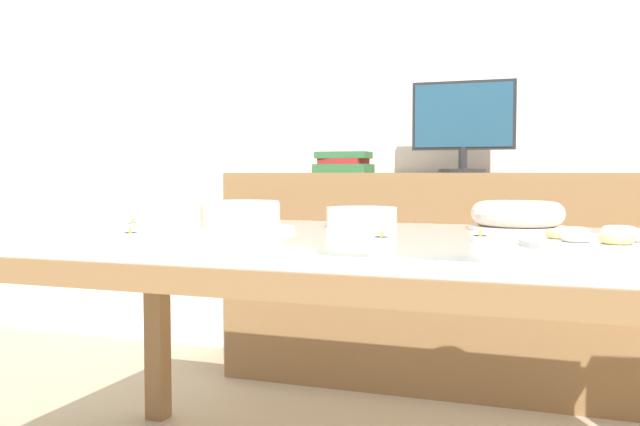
# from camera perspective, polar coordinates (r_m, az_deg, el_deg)

# --- Properties ---
(wall_back) EXTENTS (8.00, 0.10, 2.60)m
(wall_back) POSITION_cam_1_polar(r_m,az_deg,el_deg) (3.35, 9.75, 10.05)
(wall_back) COLOR white
(wall_back) RESTS_ON ground
(dining_table) EXTENTS (1.80, 0.97, 0.74)m
(dining_table) POSITION_cam_1_polar(r_m,az_deg,el_deg) (1.90, 1.50, -4.15)
(dining_table) COLOR silver
(dining_table) RESTS_ON ground
(sideboard) EXTENTS (1.71, 0.44, 0.90)m
(sideboard) POSITION_cam_1_polar(r_m,az_deg,el_deg) (3.07, 8.59, -5.22)
(sideboard) COLOR olive
(sideboard) RESTS_ON ground
(computer_monitor) EXTENTS (0.42, 0.20, 0.38)m
(computer_monitor) POSITION_cam_1_polar(r_m,az_deg,el_deg) (3.02, 11.38, 6.78)
(computer_monitor) COLOR #262628
(computer_monitor) RESTS_ON sideboard
(book_stack) EXTENTS (0.24, 0.17, 0.09)m
(book_stack) POSITION_cam_1_polar(r_m,az_deg,el_deg) (3.13, 1.90, 4.04)
(book_stack) COLOR #2D6638
(book_stack) RESTS_ON sideboard
(cake_chocolate_round) EXTENTS (0.31, 0.31, 0.08)m
(cake_chocolate_round) POSITION_cam_1_polar(r_m,az_deg,el_deg) (2.00, -6.35, -0.37)
(cake_chocolate_round) COLOR silver
(cake_chocolate_round) RESTS_ON dining_table
(cake_golden_bundt) EXTENTS (0.27, 0.27, 0.08)m
(cake_golden_bundt) POSITION_cam_1_polar(r_m,az_deg,el_deg) (2.10, 15.52, -0.22)
(cake_golden_bundt) COLOR silver
(cake_golden_bundt) RESTS_ON dining_table
(pastry_platter) EXTENTS (0.35, 0.35, 0.04)m
(pastry_platter) POSITION_cam_1_polar(r_m,az_deg,el_deg) (1.71, 21.55, -2.04)
(pastry_platter) COLOR silver
(pastry_platter) RESTS_ON dining_table
(plate_stack) EXTENTS (0.21, 0.21, 0.06)m
(plate_stack) POSITION_cam_1_polar(r_m,az_deg,el_deg) (2.12, 3.34, -0.35)
(plate_stack) COLOR silver
(plate_stack) RESTS_ON dining_table
(tealight_left_edge) EXTENTS (0.04, 0.04, 0.04)m
(tealight_left_edge) POSITION_cam_1_polar(r_m,az_deg,el_deg) (1.71, 12.69, -1.99)
(tealight_left_edge) COLOR silver
(tealight_left_edge) RESTS_ON dining_table
(tealight_centre) EXTENTS (0.04, 0.04, 0.04)m
(tealight_centre) POSITION_cam_1_polar(r_m,az_deg,el_deg) (1.64, 4.93, -2.13)
(tealight_centre) COLOR silver
(tealight_centre) RESTS_ON dining_table
(tealight_right_edge) EXTENTS (0.04, 0.04, 0.04)m
(tealight_right_edge) POSITION_cam_1_polar(r_m,az_deg,el_deg) (1.81, -14.94, -1.73)
(tealight_right_edge) COLOR silver
(tealight_right_edge) RESTS_ON dining_table
(tealight_near_cakes) EXTENTS (0.04, 0.04, 0.04)m
(tealight_near_cakes) POSITION_cam_1_polar(r_m,az_deg,el_deg) (2.15, -14.75, -0.94)
(tealight_near_cakes) COLOR silver
(tealight_near_cakes) RESTS_ON dining_table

